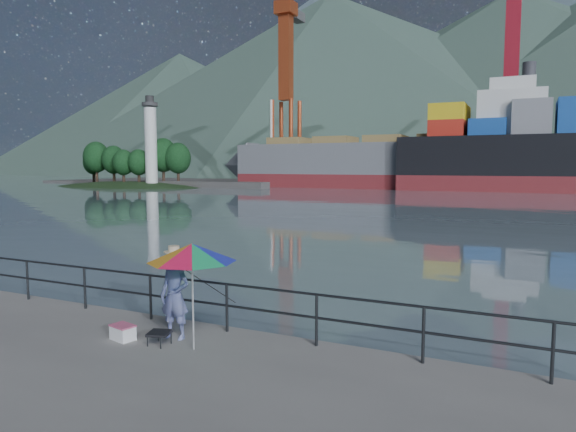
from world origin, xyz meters
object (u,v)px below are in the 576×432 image
object	(u,v)px
beach_umbrella	(192,253)
bulk_carrier	(407,161)
cooler_bag	(123,333)
fisherman	(175,296)

from	to	relation	value
beach_umbrella	bulk_carrier	xyz separation A→B (m)	(-12.25, 74.20, 2.27)
beach_umbrella	bulk_carrier	world-z (taller)	bulk_carrier
cooler_bag	bulk_carrier	bearing A→B (deg)	111.80
beach_umbrella	cooler_bag	bearing A→B (deg)	-174.57
fisherman	cooler_bag	bearing A→B (deg)	-154.43
cooler_bag	beach_umbrella	bearing A→B (deg)	19.07
beach_umbrella	cooler_bag	xyz separation A→B (m)	(-1.59, -0.15, -1.70)
fisherman	beach_umbrella	bearing A→B (deg)	-33.93
beach_umbrella	cooler_bag	distance (m)	2.33
fisherman	beach_umbrella	world-z (taller)	beach_umbrella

